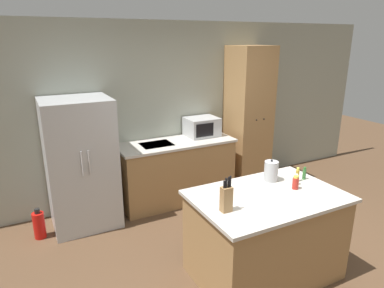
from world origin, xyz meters
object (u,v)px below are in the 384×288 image
spice_bottle_tall_dark (297,175)px  kettle (271,171)px  spice_bottle_green_herb (296,183)px  fire_extinguisher (39,225)px  pantry_cabinet (248,118)px  refrigerator (81,163)px  knife_block (226,198)px  spice_bottle_amber_oil (304,174)px  spice_bottle_short_red (296,180)px  microwave (202,127)px

spice_bottle_tall_dark → kettle: (-0.24, 0.14, 0.04)m
spice_bottle_green_herb → fire_extinguisher: 3.07m
pantry_cabinet → spice_bottle_tall_dark: size_ratio=14.78×
refrigerator → kettle: (1.68, -1.65, 0.18)m
fire_extinguisher → kettle: bearing=-34.0°
refrigerator → spice_bottle_green_herb: 2.62m
knife_block → spice_bottle_amber_oil: (1.13, 0.22, -0.06)m
spice_bottle_amber_oil → refrigerator: bearing=138.5°
spice_bottle_short_red → fire_extinguisher: size_ratio=0.30×
spice_bottle_green_herb → spice_bottle_tall_dark: bearing=41.4°
pantry_cabinet → kettle: (-0.95, -1.73, -0.12)m
microwave → spice_bottle_green_herb: (-0.07, -2.09, -0.10)m
spice_bottle_amber_oil → kettle: bearing=158.0°
spice_bottle_short_red → fire_extinguisher: bearing=144.5°
pantry_cabinet → spice_bottle_amber_oil: 1.97m
knife_block → fire_extinguisher: 2.54m
spice_bottle_short_red → spice_bottle_amber_oil: (0.18, 0.07, 0.01)m
pantry_cabinet → knife_block: size_ratio=6.80×
knife_block → spice_bottle_short_red: (0.96, 0.15, -0.07)m
microwave → knife_block: (-0.94, -2.16, -0.04)m
spice_bottle_green_herb → pantry_cabinet: bearing=66.5°
spice_bottle_amber_oil → spice_bottle_short_red: bearing=-159.3°
pantry_cabinet → spice_bottle_tall_dark: 2.01m
spice_bottle_green_herb → fire_extinguisher: spice_bottle_green_herb is taller
pantry_cabinet → spice_bottle_green_herb: 2.19m
knife_block → fire_extinguisher: bearing=128.0°
pantry_cabinet → kettle: pantry_cabinet is taller
spice_bottle_tall_dark → knife_block: bearing=-168.4°
spice_bottle_amber_oil → fire_extinguisher: size_ratio=0.35×
pantry_cabinet → spice_bottle_green_herb: size_ratio=15.67×
pantry_cabinet → spice_bottle_tall_dark: bearing=-110.9°
kettle → microwave: bearing=85.2°
microwave → spice_bottle_short_red: microwave is taller
microwave → fire_extinguisher: microwave is taller
spice_bottle_tall_dark → spice_bottle_short_red: spice_bottle_tall_dark is taller
spice_bottle_amber_oil → spice_bottle_tall_dark: bearing=-176.8°
spice_bottle_short_red → spice_bottle_green_herb: 0.11m
spice_bottle_short_red → spice_bottle_amber_oil: size_ratio=0.84×
pantry_cabinet → spice_bottle_green_herb: (-0.87, -2.01, -0.16)m
spice_bottle_amber_oil → kettle: kettle is taller
kettle → fire_extinguisher: kettle is taller
spice_bottle_tall_dark → fire_extinguisher: bearing=146.3°
spice_bottle_green_herb → spice_bottle_short_red: bearing=42.8°
kettle → refrigerator: bearing=135.5°
spice_bottle_short_red → kettle: kettle is taller
microwave → kettle: 1.81m
spice_bottle_short_red → spice_bottle_amber_oil: bearing=20.7°
knife_block → spice_bottle_tall_dark: (1.03, 0.21, -0.05)m
pantry_cabinet → kettle: size_ratio=9.43×
refrigerator → pantry_cabinet: (2.64, 0.08, 0.29)m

